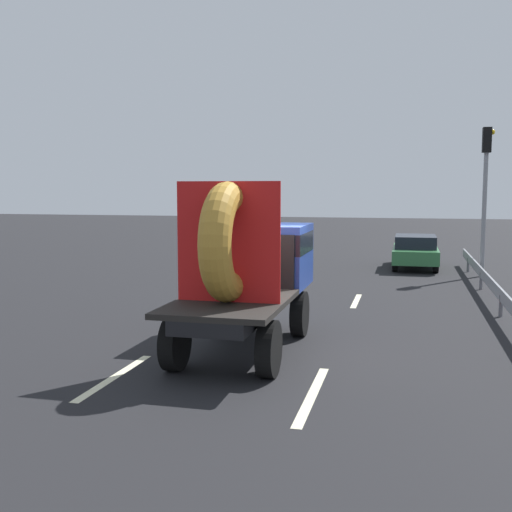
% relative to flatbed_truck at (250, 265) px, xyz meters
% --- Properties ---
extents(ground_plane, '(120.00, 120.00, 0.00)m').
position_rel_flatbed_truck_xyz_m(ground_plane, '(0.31, -0.28, -1.67)').
color(ground_plane, black).
extents(flatbed_truck, '(2.02, 4.93, 3.34)m').
position_rel_flatbed_truck_xyz_m(flatbed_truck, '(0.00, 0.00, 0.00)').
color(flatbed_truck, black).
rests_on(flatbed_truck, ground_plane).
extents(distant_sedan, '(1.77, 4.12, 1.34)m').
position_rel_flatbed_truck_xyz_m(distant_sedan, '(3.42, 13.80, -0.95)').
color(distant_sedan, black).
rests_on(distant_sedan, ground_plane).
extents(traffic_light, '(0.42, 0.36, 5.43)m').
position_rel_flatbed_truck_xyz_m(traffic_light, '(5.81, 11.87, 1.90)').
color(traffic_light, gray).
rests_on(traffic_light, ground_plane).
extents(guardrail, '(0.10, 17.60, 0.71)m').
position_rel_flatbed_truck_xyz_m(guardrail, '(5.43, 6.45, -1.13)').
color(guardrail, gray).
rests_on(guardrail, ground_plane).
extents(lane_dash_left_near, '(0.16, 2.71, 0.01)m').
position_rel_flatbed_truck_xyz_m(lane_dash_left_near, '(-1.71, -2.68, -1.66)').
color(lane_dash_left_near, beige).
rests_on(lane_dash_left_near, ground_plane).
extents(lane_dash_left_far, '(0.16, 2.35, 0.01)m').
position_rel_flatbed_truck_xyz_m(lane_dash_left_far, '(-1.71, 5.53, -1.66)').
color(lane_dash_left_far, beige).
rests_on(lane_dash_left_far, ground_plane).
extents(lane_dash_right_near, '(0.16, 2.88, 0.01)m').
position_rel_flatbed_truck_xyz_m(lane_dash_right_near, '(1.71, -2.80, -1.66)').
color(lane_dash_right_near, beige).
rests_on(lane_dash_right_near, ground_plane).
extents(lane_dash_right_far, '(0.16, 2.26, 0.01)m').
position_rel_flatbed_truck_xyz_m(lane_dash_right_far, '(1.71, 5.62, -1.66)').
color(lane_dash_right_far, beige).
rests_on(lane_dash_right_far, ground_plane).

